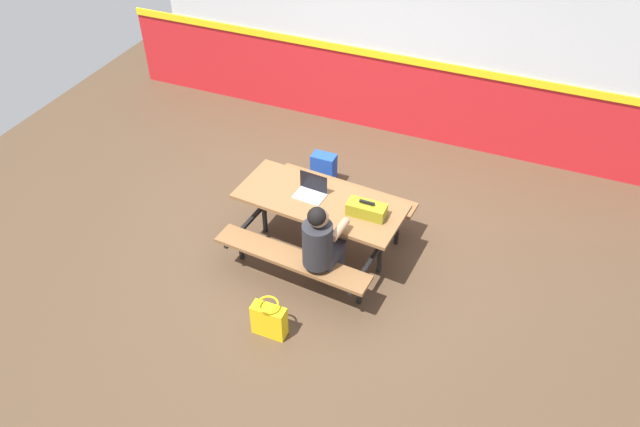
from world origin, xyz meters
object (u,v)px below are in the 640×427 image
student_nearer (321,243)px  tote_bag_bright (269,320)px  toolbox_grey (367,210)px  backpack_dark (324,170)px  laptop_silver (311,191)px  picnic_table_main (320,212)px

student_nearer → tote_bag_bright: size_ratio=2.81×
tote_bag_bright → student_nearer: bearing=69.6°
toolbox_grey → backpack_dark: bearing=128.4°
student_nearer → laptop_silver: (-0.38, 0.63, 0.08)m
tote_bag_bright → laptop_silver: bearing=95.2°
picnic_table_main → toolbox_grey: size_ratio=4.63×
picnic_table_main → student_nearer: 0.65m
laptop_silver → toolbox_grey: laptop_silver is taller
toolbox_grey → tote_bag_bright: toolbox_grey is taller
laptop_silver → student_nearer: bearing=-59.0°
laptop_silver → toolbox_grey: size_ratio=0.84×
picnic_table_main → backpack_dark: bearing=110.3°
backpack_dark → tote_bag_bright: bearing=-80.0°
student_nearer → toolbox_grey: (0.28, 0.54, 0.10)m
toolbox_grey → tote_bag_bright: size_ratio=0.93×
tote_bag_bright → toolbox_grey: bearing=66.3°
laptop_silver → backpack_dark: size_ratio=0.77×
student_nearer → backpack_dark: (-0.69, 1.76, -0.49)m
picnic_table_main → laptop_silver: size_ratio=5.50×
student_nearer → backpack_dark: student_nearer is taller
student_nearer → backpack_dark: size_ratio=2.74×
laptop_silver → tote_bag_bright: (0.12, -1.32, -0.59)m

